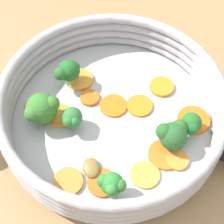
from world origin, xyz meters
TOP-DOWN VIEW (x-y plane):
  - ground_plane at (0.00, 0.00)m, footprint 4.00×4.00m
  - skillet at (0.00, 0.00)m, footprint 0.30×0.30m
  - skillet_rim_wall at (0.00, 0.00)m, footprint 0.32×0.32m
  - skillet_rivet_left at (0.02, -0.14)m, footprint 0.01×0.01m
  - skillet_rivet_right at (0.08, -0.12)m, footprint 0.01×0.01m
  - carrot_slice_0 at (-0.06, 0.09)m, footprint 0.05×0.05m
  - carrot_slice_1 at (0.09, -0.01)m, footprint 0.04×0.04m
  - carrot_slice_2 at (-0.03, -0.09)m, footprint 0.04×0.04m
  - carrot_slice_3 at (-0.11, -0.03)m, footprint 0.05×0.05m
  - carrot_slice_4 at (0.04, -0.01)m, footprint 0.05×0.05m
  - carrot_slice_5 at (-0.08, -0.06)m, footprint 0.05×0.05m
  - carrot_slice_6 at (0.08, -0.09)m, footprint 0.06×0.06m
  - carrot_slice_7 at (0.01, 0.08)m, footprint 0.05×0.05m
  - carrot_slice_8 at (0.01, -0.09)m, footprint 0.06×0.06m
  - carrot_slice_9 at (-0.05, 0.05)m, footprint 0.05×0.05m
  - carrot_slice_10 at (0.02, 0.01)m, footprint 0.04×0.04m
  - carrot_slice_11 at (-0.00, 0.05)m, footprint 0.03×0.03m
  - carrot_slice_12 at (0.01, -0.11)m, footprint 0.04×0.04m
  - broccoli_floret_0 at (0.06, -0.09)m, footprint 0.03×0.03m
  - broccoli_floret_1 at (-0.07, 0.07)m, footprint 0.05×0.04m
  - broccoli_floret_2 at (0.03, -0.09)m, footprint 0.04×0.04m
  - broccoli_floret_3 at (-0.05, 0.03)m, footprint 0.03×0.03m
  - broccoli_floret_4 at (-0.00, 0.09)m, footprint 0.04×0.03m
  - broccoli_floret_5 at (-0.08, -0.08)m, footprint 0.03×0.03m
  - mushroom_piece_0 at (-0.08, -0.04)m, footprint 0.04×0.04m

SIDE VIEW (x-z plane):
  - ground_plane at x=0.00m, z-range 0.00..0.00m
  - skillet at x=0.00m, z-range 0.00..0.02m
  - carrot_slice_2 at x=-0.03m, z-range 0.02..0.02m
  - carrot_slice_4 at x=0.04m, z-range 0.02..0.02m
  - carrot_slice_0 at x=-0.06m, z-range 0.02..0.02m
  - carrot_slice_10 at x=0.02m, z-range 0.02..0.02m
  - carrot_slice_5 at x=-0.08m, z-range 0.02..0.02m
  - carrot_slice_9 at x=-0.05m, z-range 0.02..0.02m
  - carrot_slice_8 at x=0.01m, z-range 0.02..0.02m
  - carrot_slice_12 at x=0.01m, z-range 0.02..0.02m
  - carrot_slice_3 at x=-0.11m, z-range 0.02..0.02m
  - carrot_slice_11 at x=0.00m, z-range 0.02..0.02m
  - carrot_slice_1 at x=0.09m, z-range 0.02..0.02m
  - carrot_slice_6 at x=0.08m, z-range 0.02..0.02m
  - carrot_slice_7 at x=0.01m, z-range 0.02..0.02m
  - skillet_rivet_left at x=0.02m, z-range 0.02..0.03m
  - skillet_rivet_right at x=0.08m, z-range 0.02..0.03m
  - mushroom_piece_0 at x=-0.08m, z-range 0.02..0.03m
  - broccoli_floret_0 at x=0.06m, z-range 0.02..0.06m
  - broccoli_floret_3 at x=-0.05m, z-range 0.02..0.06m
  - broccoli_floret_2 at x=0.03m, z-range 0.02..0.06m
  - broccoli_floret_5 at x=-0.08m, z-range 0.02..0.07m
  - broccoli_floret_4 at x=0.00m, z-range 0.02..0.07m
  - skillet_rim_wall at x=0.00m, z-range 0.02..0.08m
  - broccoli_floret_1 at x=-0.07m, z-range 0.02..0.07m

